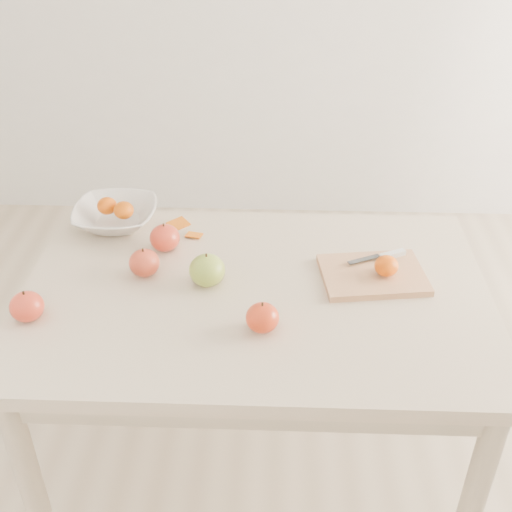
{
  "coord_description": "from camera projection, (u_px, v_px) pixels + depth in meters",
  "views": [
    {
      "loc": [
        0.05,
        -1.32,
        1.73
      ],
      "look_at": [
        0.0,
        0.05,
        0.82
      ],
      "focal_mm": 45.0,
      "sensor_mm": 36.0,
      "label": 1
    }
  ],
  "objects": [
    {
      "name": "orange_peel_a",
      "position": [
        178.0,
        225.0,
        1.91
      ],
      "size": [
        0.07,
        0.07,
        0.01
      ],
      "primitive_type": "cube",
      "rotation": [
        0.21,
        0.0,
        0.78
      ],
      "color": "#C55B0D",
      "rests_on": "table"
    },
    {
      "name": "bowl_tangerine_far",
      "position": [
        124.0,
        210.0,
        1.87
      ],
      "size": [
        0.06,
        0.06,
        0.05
      ],
      "primitive_type": "ellipsoid",
      "color": "#CE5B07",
      "rests_on": "fruit_bowl"
    },
    {
      "name": "apple_red_b",
      "position": [
        144.0,
        263.0,
        1.68
      ],
      "size": [
        0.08,
        0.08,
        0.07
      ],
      "primitive_type": "ellipsoid",
      "color": "maroon",
      "rests_on": "table"
    },
    {
      "name": "board_tangerine",
      "position": [
        386.0,
        266.0,
        1.65
      ],
      "size": [
        0.06,
        0.06,
        0.05
      ],
      "primitive_type": "ellipsoid",
      "color": "#E15607",
      "rests_on": "cutting_board"
    },
    {
      "name": "paring_knife",
      "position": [
        388.0,
        255.0,
        1.73
      ],
      "size": [
        0.16,
        0.08,
        0.01
      ],
      "color": "silver",
      "rests_on": "cutting_board"
    },
    {
      "name": "orange_peel_b",
      "position": [
        194.0,
        236.0,
        1.86
      ],
      "size": [
        0.05,
        0.04,
        0.01
      ],
      "primitive_type": "cube",
      "rotation": [
        -0.14,
        0.0,
        -0.22
      ],
      "color": "orange",
      "rests_on": "table"
    },
    {
      "name": "apple_red_a",
      "position": [
        165.0,
        238.0,
        1.78
      ],
      "size": [
        0.08,
        0.08,
        0.08
      ],
      "primitive_type": "ellipsoid",
      "color": "#9C040E",
      "rests_on": "table"
    },
    {
      "name": "ground",
      "position": [
        255.0,
        477.0,
        2.06
      ],
      "size": [
        3.5,
        3.5,
        0.0
      ],
      "primitive_type": "plane",
      "color": "#C6B293",
      "rests_on": "ground"
    },
    {
      "name": "cutting_board",
      "position": [
        373.0,
        275.0,
        1.68
      ],
      "size": [
        0.29,
        0.23,
        0.02
      ],
      "primitive_type": "cube",
      "rotation": [
        0.0,
        0.0,
        0.13
      ],
      "color": "tan",
      "rests_on": "table"
    },
    {
      "name": "fruit_bowl",
      "position": [
        116.0,
        216.0,
        1.9
      ],
      "size": [
        0.24,
        0.24,
        0.06
      ],
      "primitive_type": "imported",
      "color": "silver",
      "rests_on": "table"
    },
    {
      "name": "apple_red_d",
      "position": [
        27.0,
        306.0,
        1.53
      ],
      "size": [
        0.08,
        0.08,
        0.07
      ],
      "primitive_type": "ellipsoid",
      "color": "#A31412",
      "rests_on": "table"
    },
    {
      "name": "apple_green",
      "position": [
        207.0,
        270.0,
        1.64
      ],
      "size": [
        0.09,
        0.09,
        0.08
      ],
      "primitive_type": "ellipsoid",
      "color": "olive",
      "rests_on": "table"
    },
    {
      "name": "table",
      "position": [
        255.0,
        319.0,
        1.7
      ],
      "size": [
        1.2,
        0.8,
        0.75
      ],
      "color": "beige",
      "rests_on": "ground"
    },
    {
      "name": "apple_red_c",
      "position": [
        262.0,
        318.0,
        1.49
      ],
      "size": [
        0.08,
        0.08,
        0.07
      ],
      "primitive_type": "ellipsoid",
      "color": "#A61D13",
      "rests_on": "table"
    },
    {
      "name": "bowl_tangerine_near",
      "position": [
        107.0,
        206.0,
        1.9
      ],
      "size": [
        0.06,
        0.06,
        0.05
      ],
      "primitive_type": "ellipsoid",
      "color": "#E56308",
      "rests_on": "fruit_bowl"
    }
  ]
}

